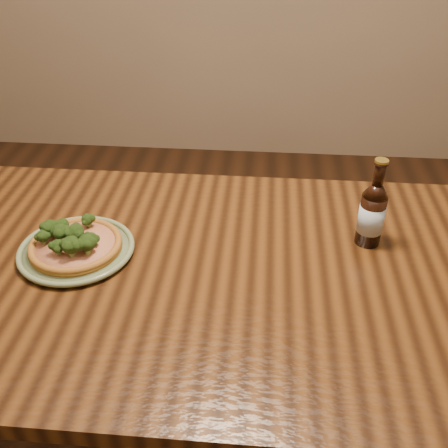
# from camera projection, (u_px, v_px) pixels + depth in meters

# --- Properties ---
(table) EXTENTS (1.60, 0.90, 0.75)m
(table) POSITION_uv_depth(u_px,v_px,m) (191.00, 296.00, 1.29)
(table) COLOR #46280F
(table) RESTS_ON ground
(plate) EXTENTS (0.28, 0.28, 0.02)m
(plate) POSITION_uv_depth(u_px,v_px,m) (76.00, 250.00, 1.27)
(plate) COLOR #6B7D56
(plate) RESTS_ON table
(pizza) EXTENTS (0.22, 0.22, 0.07)m
(pizza) POSITION_uv_depth(u_px,v_px,m) (74.00, 243.00, 1.26)
(pizza) COLOR #956121
(pizza) RESTS_ON plate
(beer_bottle) EXTENTS (0.06, 0.06, 0.23)m
(beer_bottle) POSITION_uv_depth(u_px,v_px,m) (372.00, 213.00, 1.27)
(beer_bottle) COLOR black
(beer_bottle) RESTS_ON table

